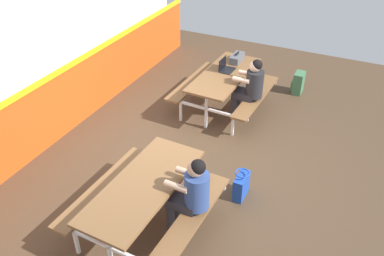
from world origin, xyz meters
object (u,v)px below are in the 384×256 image
Objects in this scene: toolbox_grey at (237,58)px; backpack_dark at (298,83)px; student_further at (250,85)px; student_nearer at (191,191)px; picnic_table_left at (144,194)px; tote_bag_bright at (241,185)px; picnic_table_right at (224,82)px; laptop_dark at (226,68)px.

toolbox_grey is 1.42m from backpack_dark.
toolbox_grey is at bearing 35.30° from student_further.
student_nearer is 3.02× the size of toolbox_grey.
tote_bag_bright is (1.08, -0.90, -0.38)m from picnic_table_left.
picnic_table_right reaches higher than tote_bag_bright.
toolbox_grey is at bearing 3.20° from picnic_table_left.
toolbox_grey is at bearing 22.40° from tote_bag_bright.
picnic_table_left is 4.25× the size of backpack_dark.
laptop_dark is at bearing 4.51° from picnic_table_left.
laptop_dark is (3.17, 0.83, 0.08)m from student_nearer.
tote_bag_bright is at bearing -152.70° from laptop_dark.
student_further is at bearing -107.22° from picnic_table_right.
picnic_table_left is at bearing 173.94° from student_further.
student_nearer is at bearing 175.53° from backpack_dark.
picnic_table_right is 1.55× the size of student_nearer.
picnic_table_right is at bearing 28.11° from tote_bag_bright.
toolbox_grey is (0.58, -0.02, 0.24)m from picnic_table_right.
student_nearer is at bearing -175.19° from student_further.
student_further is 0.67m from laptop_dark.
laptop_dark is at bearing 62.16° from student_further.
toolbox_grey is 2.99m from tote_bag_bright.
backpack_dark is (4.27, -0.33, -0.49)m from student_nearer.
picnic_table_left is at bearing 168.58° from backpack_dark.
tote_bag_bright is (-2.26, -1.16, -0.59)m from laptop_dark.
tote_bag_bright is (-1.95, -0.58, -0.51)m from student_further.
picnic_table_left reaches higher than tote_bag_bright.
laptop_dark is 2.61m from tote_bag_bright.
picnic_table_left is 3.35m from laptop_dark.
laptop_dark is at bearing 27.30° from tote_bag_bright.
picnic_table_right is 0.63m from toolbox_grey.
student_further reaches higher than picnic_table_left.
backpack_dark is (4.44, -0.90, -0.36)m from picnic_table_left.
student_nearer reaches higher than laptop_dark.
toolbox_grey reaches higher than backpack_dark.
picnic_table_right is at bearing 137.77° from backpack_dark.
picnic_table_left is 1.46m from tote_bag_bright.
picnic_table_left is at bearing 140.08° from tote_bag_bright.
picnic_table_left is 3.05m from student_further.
backpack_dark is at bearing -42.23° from picnic_table_right.
tote_bag_bright is at bearing -157.60° from toolbox_grey.
backpack_dark is (1.24, -1.13, -0.36)m from picnic_table_right.
picnic_table_left is at bearing 106.27° from student_nearer.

